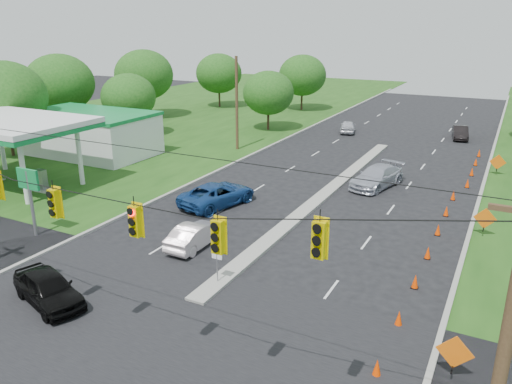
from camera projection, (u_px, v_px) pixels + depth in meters
The scene contains 37 objects.
ground at pixel (134, 354), 18.82m from camera, with size 160.00×160.00×0.00m, color black.
grass_left at pixel (31, 151), 48.74m from camera, with size 40.00×160.00×0.06m, color #1E4714.
cross_street at pixel (134, 354), 18.82m from camera, with size 160.00×14.00×0.02m, color black.
curb_left at pixel (259, 152), 48.46m from camera, with size 0.25×110.00×0.16m, color gray.
curb_right at pixel (485, 181), 39.63m from camera, with size 0.25×110.00×0.16m, color gray.
median at pixel (325, 194), 36.48m from camera, with size 1.00×34.00×0.18m, color gray.
median_sign at pixel (217, 257), 23.40m from camera, with size 0.55×0.06×2.05m.
signal_span at pixel (101, 243), 16.41m from camera, with size 25.60×0.32×9.00m.
utility_pole_far_left at pixel (237, 104), 48.07m from camera, with size 0.28×0.28×9.00m, color #422D1C.
gas_station at pixel (78, 131), 45.35m from camera, with size 18.40×19.70×5.20m.
cone_0 at pixel (377, 368), 17.54m from camera, with size 0.32×0.32×0.70m, color #FF3E00.
cone_1 at pixel (399, 318), 20.49m from camera, with size 0.32×0.32×0.70m, color #FF3E00.
cone_2 at pixel (415, 281), 23.43m from camera, with size 0.32×0.32×0.70m, color #FF3E00.
cone_3 at pixel (428, 253), 26.37m from camera, with size 0.32×0.32×0.70m, color #FF3E00.
cone_4 at pixel (438, 230), 29.32m from camera, with size 0.32×0.32×0.70m, color #FF3E00.
cone_5 at pixel (446, 211), 32.26m from camera, with size 0.32×0.32×0.70m, color #FF3E00.
cone_6 at pixel (453, 195), 35.20m from camera, with size 0.32×0.32×0.70m, color #FF3E00.
cone_7 at pixel (468, 183), 37.88m from camera, with size 0.32×0.32×0.70m, color #FF3E00.
cone_8 at pixel (472, 172), 40.82m from camera, with size 0.32×0.32×0.70m, color #FF3E00.
cone_9 at pixel (476, 162), 43.77m from camera, with size 0.32×0.32×0.70m, color #FF3E00.
cone_10 at pixel (479, 153), 46.71m from camera, with size 0.32×0.32×0.70m, color #FF3E00.
work_sign_0 at pixel (455, 353), 17.11m from camera, with size 1.27×0.58×1.37m.
work_sign_1 at pixel (485, 219), 28.88m from camera, with size 1.27×0.58×1.37m.
work_sign_2 at pixel (498, 163), 40.65m from camera, with size 1.27×0.58×1.37m.
tree_1 at pixel (4, 97), 45.28m from camera, with size 7.56×7.56×8.82m.
tree_2 at pixel (129, 97), 54.02m from camera, with size 5.88×5.88×6.86m.
tree_3 at pixel (144, 75), 64.65m from camera, with size 7.56×7.56×8.82m.
tree_4 at pixel (219, 73), 73.19m from camera, with size 6.72×6.72×7.84m.
tree_5 at pixel (268, 93), 57.18m from camera, with size 5.88×5.88×6.86m.
tree_6 at pixel (302, 75), 70.47m from camera, with size 6.72×6.72×7.84m.
tree_14 at pixel (60, 83), 55.44m from camera, with size 7.56×7.56×8.82m.
black_sedan at pixel (48, 288), 22.02m from camera, with size 1.78×4.44×1.51m, color black.
white_sedan at pixel (195, 235), 27.76m from camera, with size 1.45×4.15×1.37m, color silver.
blue_pickup at pixel (218, 194), 34.05m from camera, with size 2.65×5.74×1.60m, color navy.
silver_car_far at pixel (377, 177), 37.94m from camera, with size 2.24×5.51×1.60m, color #A0A3B2.
silver_car_oncoming at pixel (348, 127), 57.07m from camera, with size 1.64×4.07×1.39m, color #BABBC4.
dark_car_receding at pixel (460, 133), 53.85m from camera, with size 1.48×4.24×1.40m, color black.
Camera 1 is at (11.40, -11.96, 11.82)m, focal length 35.00 mm.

